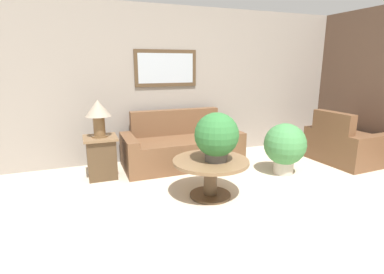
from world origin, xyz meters
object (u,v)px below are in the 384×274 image
at_px(couch_main, 181,148).
at_px(potted_plant_on_table, 217,136).
at_px(side_table, 102,157).
at_px(table_lamp, 98,112).
at_px(armchair, 346,145).
at_px(potted_plant_floor, 285,146).
at_px(coffee_table, 211,170).

distance_m(couch_main, potted_plant_on_table, 1.45).
height_order(side_table, table_lamp, table_lamp).
height_order(couch_main, armchair, same).
xyz_separation_m(side_table, potted_plant_floor, (2.62, -0.83, 0.12)).
bearing_deg(potted_plant_on_table, potted_plant_floor, 16.68).
height_order(table_lamp, potted_plant_floor, table_lamp).
relative_size(side_table, potted_plant_on_table, 1.04).
xyz_separation_m(table_lamp, potted_plant_floor, (2.62, -0.83, -0.54)).
height_order(armchair, table_lamp, table_lamp).
bearing_deg(table_lamp, potted_plant_on_table, -44.18).
distance_m(couch_main, table_lamp, 1.46).
bearing_deg(potted_plant_floor, couch_main, 144.22).
relative_size(couch_main, potted_plant_floor, 2.44).
height_order(potted_plant_on_table, potted_plant_floor, potted_plant_on_table).
distance_m(potted_plant_on_table, potted_plant_floor, 1.45).
bearing_deg(armchair, table_lamp, 76.88).
height_order(armchair, coffee_table, armchair).
bearing_deg(potted_plant_on_table, coffee_table, 133.22).
bearing_deg(table_lamp, side_table, 180.00).
bearing_deg(potted_plant_floor, armchair, 4.12).
bearing_deg(couch_main, coffee_table, -92.90).
xyz_separation_m(potted_plant_on_table, potted_plant_floor, (1.35, 0.40, -0.36)).
bearing_deg(armchair, potted_plant_floor, 91.42).
distance_m(coffee_table, table_lamp, 1.81).
bearing_deg(side_table, potted_plant_floor, -17.61).
bearing_deg(side_table, table_lamp, 0.00).
bearing_deg(couch_main, armchair, -17.69).
bearing_deg(potted_plant_on_table, table_lamp, 135.82).
bearing_deg(armchair, potted_plant_on_table, 97.78).
xyz_separation_m(couch_main, potted_plant_floor, (1.33, -0.96, 0.15)).
distance_m(coffee_table, side_table, 1.70).
bearing_deg(coffee_table, potted_plant_floor, 14.15).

